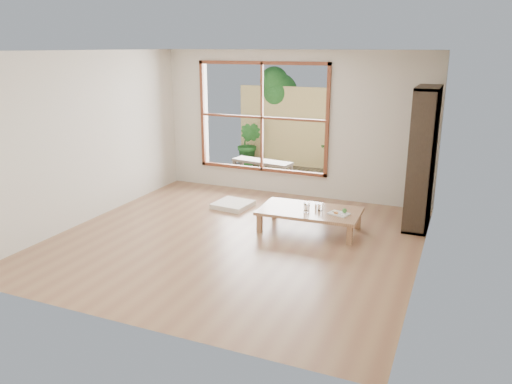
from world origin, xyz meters
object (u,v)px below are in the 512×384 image
food_tray (340,213)px  garden_bench (262,163)px  low_table (310,212)px  bookshelf (422,158)px

food_tray → garden_bench: 3.28m
low_table → garden_bench: size_ratio=1.17×
food_tray → garden_bench: (-2.21, 2.42, 0.02)m
garden_bench → bookshelf: bearing=-16.9°
low_table → bookshelf: bookshelf is taller
low_table → bookshelf: (1.45, 0.87, 0.77)m
food_tray → low_table: bearing=-167.1°
low_table → food_tray: food_tray is taller
bookshelf → garden_bench: (-3.20, 1.52, -0.69)m
garden_bench → low_table: bearing=-45.3°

